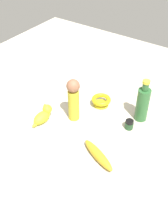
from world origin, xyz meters
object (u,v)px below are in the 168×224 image
at_px(bowl, 101,101).
at_px(bottle_tall, 143,103).
at_px(cat_figurine, 43,115).
at_px(person_figure_adult, 73,99).
at_px(banana, 98,155).
at_px(nail_polish_jar, 129,124).

height_order(bowl, bottle_tall, bottle_tall).
distance_m(bottle_tall, cat_figurine, 0.48).
bearing_deg(person_figure_adult, bowl, 160.88).
relative_size(bowl, bottle_tall, 0.45).
xyz_separation_m(person_figure_adult, cat_figurine, (0.10, -0.11, -0.09)).
relative_size(banana, cat_figurine, 1.46).
xyz_separation_m(bowl, banana, (0.32, 0.18, -0.01)).
bearing_deg(nail_polish_jar, cat_figurine, -62.93).
bearing_deg(banana, person_figure_adult, 170.99).
height_order(person_figure_adult, banana, person_figure_adult).
xyz_separation_m(person_figure_adult, nail_polish_jar, (-0.09, 0.26, -0.10)).
bearing_deg(bowl, nail_polish_jar, 69.99).
height_order(bowl, nail_polish_jar, same).
relative_size(nail_polish_jar, banana, 0.23).
distance_m(person_figure_adult, bottle_tall, 0.33).
height_order(person_figure_adult, nail_polish_jar, person_figure_adult).
bearing_deg(cat_figurine, bowl, 147.36).
bearing_deg(cat_figurine, bottle_tall, 126.42).
xyz_separation_m(person_figure_adult, bowl, (-0.16, 0.06, -0.09)).
bearing_deg(bowl, person_figure_adult, -19.12).
distance_m(bowl, bottle_tall, 0.23).
bearing_deg(bowl, cat_figurine, -32.64).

